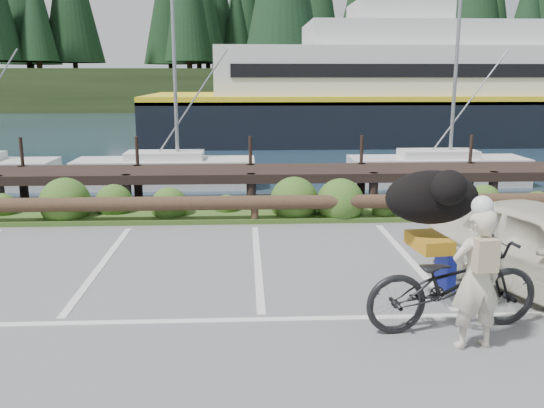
# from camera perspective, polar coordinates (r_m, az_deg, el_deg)

# --- Properties ---
(ground) EXTENTS (72.00, 72.00, 0.00)m
(ground) POSITION_cam_1_polar(r_m,az_deg,el_deg) (7.93, -1.09, -10.23)
(ground) COLOR #5F5F61
(harbor_backdrop) EXTENTS (170.00, 160.00, 30.00)m
(harbor_backdrop) POSITION_cam_1_polar(r_m,az_deg,el_deg) (85.78, -2.37, 10.47)
(harbor_backdrop) COLOR #1A2D3F
(harbor_backdrop) RESTS_ON ground
(vegetation_strip) EXTENTS (34.00, 1.60, 0.10)m
(vegetation_strip) POSITION_cam_1_polar(r_m,az_deg,el_deg) (12.96, -1.78, -0.93)
(vegetation_strip) COLOR #3D5B21
(vegetation_strip) RESTS_ON ground
(log_rail) EXTENTS (32.00, 0.30, 0.60)m
(log_rail) POSITION_cam_1_polar(r_m,az_deg,el_deg) (12.30, -1.72, -1.91)
(log_rail) COLOR #443021
(log_rail) RESTS_ON ground
(bicycle) EXTENTS (2.30, 1.06, 1.16)m
(bicycle) POSITION_cam_1_polar(r_m,az_deg,el_deg) (7.45, 17.49, -7.56)
(bicycle) COLOR black
(bicycle) RESTS_ON ground
(cyclist) EXTENTS (0.65, 0.47, 1.65)m
(cyclist) POSITION_cam_1_polar(r_m,az_deg,el_deg) (6.94, 19.59, -7.04)
(cyclist) COLOR beige
(cyclist) RESTS_ON ground
(dog) EXTENTS (0.76, 1.30, 0.71)m
(dog) POSITION_cam_1_polar(r_m,az_deg,el_deg) (7.81, 15.55, 0.65)
(dog) COLOR black
(dog) RESTS_ON bicycle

